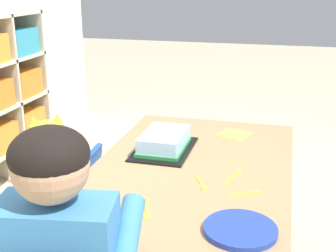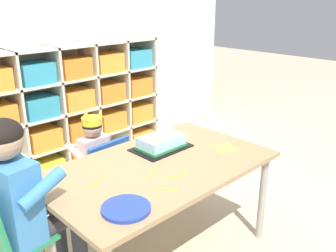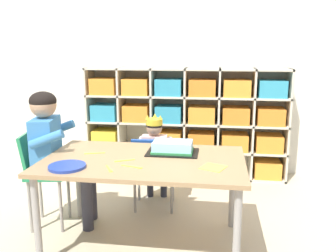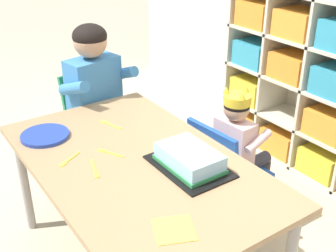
% 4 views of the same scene
% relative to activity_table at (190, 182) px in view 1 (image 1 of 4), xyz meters
% --- Properties ---
extents(activity_table, '(1.34, 0.80, 0.63)m').
position_rel_activity_table_xyz_m(activity_table, '(0.00, 0.00, 0.00)').
color(activity_table, '#A37F56').
rests_on(activity_table, ground).
extents(classroom_chair_blue, '(0.39, 0.36, 0.64)m').
position_rel_activity_table_xyz_m(classroom_chair_blue, '(-0.03, 0.55, -0.19)').
color(classroom_chair_blue, '#1E4CA8').
rests_on(classroom_chair_blue, ground).
extents(child_with_crown, '(0.31, 0.31, 0.81)m').
position_rel_activity_table_xyz_m(child_with_crown, '(-0.04, 0.66, -0.06)').
color(child_with_crown, beige).
rests_on(child_with_crown, ground).
extents(birthday_cake_on_tray, '(0.36, 0.24, 0.08)m').
position_rel_activity_table_xyz_m(birthday_cake_on_tray, '(0.17, 0.16, 0.10)').
color(birthday_cake_on_tray, black).
rests_on(birthday_cake_on_tray, activity_table).
extents(paper_plate_stack, '(0.23, 0.23, 0.02)m').
position_rel_activity_table_xyz_m(paper_plate_stack, '(-0.43, -0.25, 0.07)').
color(paper_plate_stack, '#233DA3').
rests_on(paper_plate_stack, activity_table).
extents(paper_napkin_square, '(0.18, 0.18, 0.00)m').
position_rel_activity_table_xyz_m(paper_napkin_square, '(0.46, -0.12, 0.06)').
color(paper_napkin_square, '#F4DB4C').
rests_on(paper_napkin_square, activity_table).
extents(fork_at_table_front_edge, '(0.14, 0.06, 0.00)m').
position_rel_activity_table_xyz_m(fork_at_table_front_edge, '(-0.38, 0.07, 0.06)').
color(fork_at_table_front_edge, yellow).
rests_on(fork_at_table_front_edge, activity_table).
extents(fork_by_napkin, '(0.14, 0.05, 0.00)m').
position_rel_activity_table_xyz_m(fork_by_napkin, '(-0.03, -0.18, 0.06)').
color(fork_by_napkin, yellow).
rests_on(fork_by_napkin, activity_table).
extents(fork_scattered_mid_table, '(0.08, 0.12, 0.00)m').
position_rel_activity_table_xyz_m(fork_scattered_mid_table, '(-0.17, -0.24, 0.06)').
color(fork_scattered_mid_table, yellow).
rests_on(fork_scattered_mid_table, activity_table).
extents(fork_near_cake_tray, '(0.13, 0.07, 0.00)m').
position_rel_activity_table_xyz_m(fork_near_cake_tray, '(-0.12, -0.07, 0.06)').
color(fork_near_cake_tray, yellow).
rests_on(fork_near_cake_tray, activity_table).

